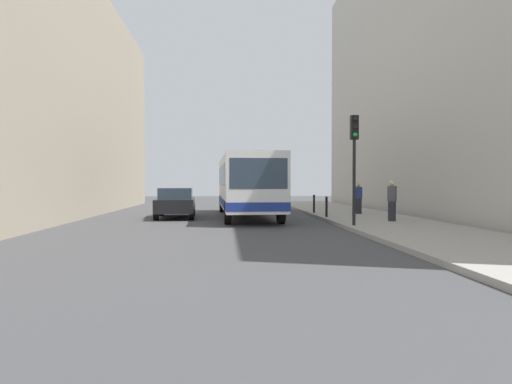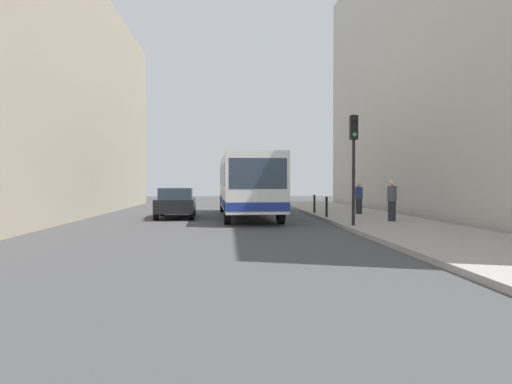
{
  "view_description": "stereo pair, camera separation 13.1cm",
  "coord_description": "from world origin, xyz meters",
  "px_view_note": "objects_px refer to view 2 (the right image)",
  "views": [
    {
      "loc": [
        -1.28,
        -19.16,
        1.74
      ],
      "look_at": [
        0.17,
        1.93,
        1.31
      ],
      "focal_mm": 32.1,
      "sensor_mm": 36.0,
      "label": 1
    },
    {
      "loc": [
        -1.15,
        -19.17,
        1.74
      ],
      "look_at": [
        0.17,
        1.93,
        1.31
      ],
      "focal_mm": 32.1,
      "sensor_mm": 36.0,
      "label": 2
    }
  ],
  "objects_px": {
    "pedestrian_near_signal": "(392,201)",
    "pedestrian_mid_sidewalk": "(359,198)",
    "car_behind_bus": "(246,196)",
    "bollard_near": "(327,207)",
    "car_beside_bus": "(176,202)",
    "traffic_light": "(354,149)",
    "bollard_mid": "(314,204)",
    "bus": "(247,183)"
  },
  "relations": [
    {
      "from": "traffic_light",
      "to": "car_behind_bus",
      "type": "bearing_deg",
      "value": 101.35
    },
    {
      "from": "pedestrian_near_signal",
      "to": "bollard_near",
      "type": "bearing_deg",
      "value": 83.51
    },
    {
      "from": "bus",
      "to": "car_behind_bus",
      "type": "height_order",
      "value": "bus"
    },
    {
      "from": "bollard_near",
      "to": "pedestrian_near_signal",
      "type": "relative_size",
      "value": 0.57
    },
    {
      "from": "bollard_mid",
      "to": "pedestrian_near_signal",
      "type": "relative_size",
      "value": 0.57
    },
    {
      "from": "car_beside_bus",
      "to": "car_behind_bus",
      "type": "distance_m",
      "value": 11.08
    },
    {
      "from": "traffic_light",
      "to": "pedestrian_near_signal",
      "type": "relative_size",
      "value": 2.44
    },
    {
      "from": "bus",
      "to": "car_beside_bus",
      "type": "bearing_deg",
      "value": 1.79
    },
    {
      "from": "pedestrian_mid_sidewalk",
      "to": "pedestrian_near_signal",
      "type": "bearing_deg",
      "value": -16.92
    },
    {
      "from": "pedestrian_mid_sidewalk",
      "to": "traffic_light",
      "type": "bearing_deg",
      "value": -36.15
    },
    {
      "from": "bollard_mid",
      "to": "pedestrian_near_signal",
      "type": "bearing_deg",
      "value": -67.53
    },
    {
      "from": "pedestrian_mid_sidewalk",
      "to": "bus",
      "type": "bearing_deg",
      "value": -110.26
    },
    {
      "from": "car_behind_bus",
      "to": "pedestrian_near_signal",
      "type": "xyz_separation_m",
      "value": [
        5.44,
        -14.78,
        0.2
      ]
    },
    {
      "from": "pedestrian_mid_sidewalk",
      "to": "car_beside_bus",
      "type": "bearing_deg",
      "value": -107.97
    },
    {
      "from": "car_behind_bus",
      "to": "pedestrian_near_signal",
      "type": "bearing_deg",
      "value": 113.08
    },
    {
      "from": "bus",
      "to": "pedestrian_near_signal",
      "type": "relative_size",
      "value": 6.61
    },
    {
      "from": "bollard_near",
      "to": "traffic_light",
      "type": "bearing_deg",
      "value": -88.63
    },
    {
      "from": "car_beside_bus",
      "to": "car_behind_bus",
      "type": "xyz_separation_m",
      "value": [
        3.93,
        10.37,
        0.0
      ]
    },
    {
      "from": "car_behind_bus",
      "to": "traffic_light",
      "type": "xyz_separation_m",
      "value": [
        3.32,
        -16.57,
        2.22
      ]
    },
    {
      "from": "pedestrian_mid_sidewalk",
      "to": "car_behind_bus",
      "type": "bearing_deg",
      "value": -170.75
    },
    {
      "from": "bus",
      "to": "bollard_mid",
      "type": "bearing_deg",
      "value": -170.97
    },
    {
      "from": "bollard_mid",
      "to": "pedestrian_near_signal",
      "type": "xyz_separation_m",
      "value": [
        2.22,
        -5.36,
        0.36
      ]
    },
    {
      "from": "car_beside_bus",
      "to": "traffic_light",
      "type": "height_order",
      "value": "traffic_light"
    },
    {
      "from": "car_behind_bus",
      "to": "bollard_near",
      "type": "distance_m",
      "value": 12.8
    },
    {
      "from": "traffic_light",
      "to": "bollard_mid",
      "type": "distance_m",
      "value": 7.53
    },
    {
      "from": "car_behind_bus",
      "to": "bollard_near",
      "type": "bearing_deg",
      "value": 107.45
    },
    {
      "from": "bollard_near",
      "to": "bollard_mid",
      "type": "distance_m",
      "value": 2.97
    },
    {
      "from": "bollard_near",
      "to": "bollard_mid",
      "type": "relative_size",
      "value": 1.0
    },
    {
      "from": "car_beside_bus",
      "to": "bollard_mid",
      "type": "distance_m",
      "value": 7.22
    },
    {
      "from": "bollard_near",
      "to": "bollard_mid",
      "type": "bearing_deg",
      "value": 90.0
    },
    {
      "from": "pedestrian_near_signal",
      "to": "pedestrian_mid_sidewalk",
      "type": "bearing_deg",
      "value": 41.83
    },
    {
      "from": "bollard_near",
      "to": "car_behind_bus",
      "type": "bearing_deg",
      "value": 104.59
    },
    {
      "from": "pedestrian_near_signal",
      "to": "bollard_mid",
      "type": "bearing_deg",
      "value": 63.12
    },
    {
      "from": "car_beside_bus",
      "to": "pedestrian_mid_sidewalk",
      "type": "relative_size",
      "value": 2.81
    },
    {
      "from": "bus",
      "to": "bollard_mid",
      "type": "distance_m",
      "value": 3.85
    },
    {
      "from": "pedestrian_mid_sidewalk",
      "to": "bollard_mid",
      "type": "bearing_deg",
      "value": -131.62
    },
    {
      "from": "bollard_near",
      "to": "pedestrian_near_signal",
      "type": "bearing_deg",
      "value": -47.14
    },
    {
      "from": "traffic_light",
      "to": "pedestrian_near_signal",
      "type": "height_order",
      "value": "traffic_light"
    },
    {
      "from": "car_behind_bus",
      "to": "bus",
      "type": "bearing_deg",
      "value": 90.65
    },
    {
      "from": "bus",
      "to": "bollard_near",
      "type": "relative_size",
      "value": 11.69
    },
    {
      "from": "bus",
      "to": "bollard_near",
      "type": "xyz_separation_m",
      "value": [
        3.62,
        -2.26,
        -1.1
      ]
    },
    {
      "from": "bollard_near",
      "to": "pedestrian_near_signal",
      "type": "height_order",
      "value": "pedestrian_near_signal"
    }
  ]
}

